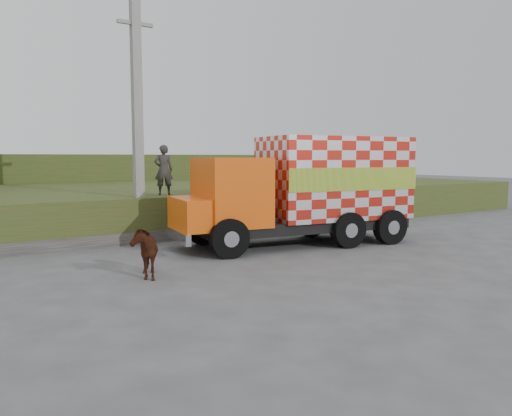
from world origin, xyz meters
TOP-DOWN VIEW (x-y plane):
  - ground at (0.00, 0.00)m, footprint 120.00×120.00m
  - embankment at (0.00, 10.00)m, footprint 40.00×12.00m
  - embankment_far at (0.00, 22.00)m, footprint 40.00×12.00m
  - retaining_strip at (-2.00, 4.20)m, footprint 16.00×0.50m
  - utility_pole at (-1.00, 4.60)m, footprint 1.20×0.30m
  - cargo_truck at (3.43, 1.14)m, footprint 8.14×3.70m
  - cow at (-2.70, -0.37)m, footprint 1.05×1.62m
  - pedestrian at (0.11, 5.12)m, footprint 0.76×0.63m

SIDE VIEW (x-z plane):
  - ground at x=0.00m, z-range 0.00..0.00m
  - retaining_strip at x=-2.00m, z-range 0.00..0.40m
  - cow at x=-2.70m, z-range 0.00..1.26m
  - embankment at x=0.00m, z-range 0.00..1.50m
  - embankment_far at x=0.00m, z-range 0.00..3.00m
  - cargo_truck at x=3.43m, z-range 0.05..3.56m
  - pedestrian at x=0.11m, z-range 1.50..3.29m
  - utility_pole at x=-1.00m, z-range 0.08..8.07m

